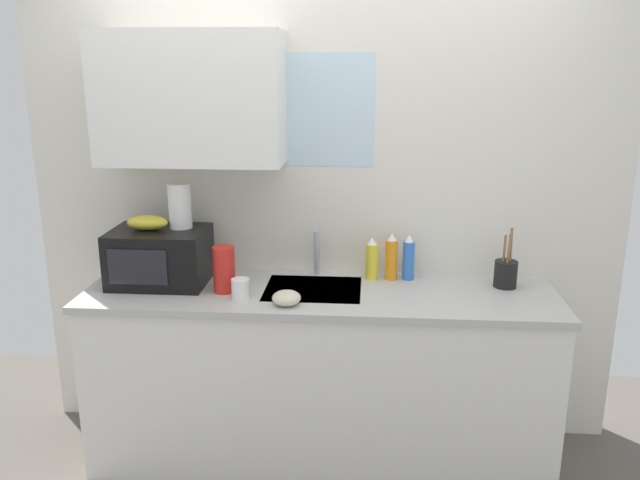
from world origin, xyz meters
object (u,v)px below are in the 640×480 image
object	(u,v)px
banana_bunch	(147,223)
small_bowl	(286,298)
paper_towel_roll	(180,206)
cereal_canister	(224,269)
dish_soap_bottle_blue	(409,258)
dish_soap_bottle_yellow	(372,260)
utensil_crock	(506,273)
dish_soap_bottle_orange	(391,258)
mug_white	(241,289)
microwave	(160,257)

from	to	relation	value
banana_bunch	small_bowl	xyz separation A→B (m)	(0.71, -0.25, -0.27)
paper_towel_roll	cereal_canister	world-z (taller)	paper_towel_roll
banana_bunch	dish_soap_bottle_blue	xyz separation A→B (m)	(1.27, 0.15, -0.20)
banana_bunch	small_bowl	world-z (taller)	banana_bunch
dish_soap_bottle_yellow	utensil_crock	distance (m)	0.65
banana_bunch	cereal_canister	xyz separation A→B (m)	(0.39, -0.10, -0.19)
banana_bunch	small_bowl	size ratio (longest dim) A/B	1.54
small_bowl	dish_soap_bottle_blue	bearing A→B (deg)	35.41
dish_soap_bottle_orange	dish_soap_bottle_blue	world-z (taller)	dish_soap_bottle_orange
paper_towel_roll	dish_soap_bottle_blue	bearing A→B (deg)	5.15
dish_soap_bottle_orange	cereal_canister	xyz separation A→B (m)	(-0.79, -0.24, -0.00)
paper_towel_roll	banana_bunch	bearing A→B (deg)	-161.57
cereal_canister	small_bowl	size ratio (longest dim) A/B	1.70
banana_bunch	dish_soap_bottle_blue	world-z (taller)	banana_bunch
paper_towel_roll	dish_soap_bottle_orange	bearing A→B (deg)	5.18
dish_soap_bottle_blue	cereal_canister	bearing A→B (deg)	-164.08
mug_white	cereal_canister	bearing A→B (deg)	136.76
paper_towel_roll	dish_soap_bottle_orange	xyz separation A→B (m)	(1.03, 0.09, -0.27)
microwave	banana_bunch	world-z (taller)	banana_bunch
microwave	paper_towel_roll	bearing A→B (deg)	27.17
paper_towel_roll	mug_white	distance (m)	0.53
dish_soap_bottle_orange	utensil_crock	world-z (taller)	utensil_crock
dish_soap_bottle_orange	dish_soap_bottle_yellow	bearing A→B (deg)	-176.25
microwave	dish_soap_bottle_yellow	bearing A→B (deg)	7.63
paper_towel_roll	small_bowl	world-z (taller)	paper_towel_roll
dish_soap_bottle_yellow	small_bowl	bearing A→B (deg)	-134.46
paper_towel_roll	dish_soap_bottle_orange	size ratio (longest dim) A/B	0.93
banana_bunch	mug_white	world-z (taller)	banana_bunch
paper_towel_roll	utensil_crock	xyz separation A→B (m)	(1.58, 0.02, -0.31)
dish_soap_bottle_yellow	utensil_crock	size ratio (longest dim) A/B	0.74
dish_soap_bottle_yellow	small_bowl	xyz separation A→B (m)	(-0.38, -0.39, -0.07)
paper_towel_roll	small_bowl	bearing A→B (deg)	-28.36
dish_soap_bottle_blue	small_bowl	size ratio (longest dim) A/B	1.77
dish_soap_bottle_orange	small_bowl	size ratio (longest dim) A/B	1.83
paper_towel_roll	small_bowl	xyz separation A→B (m)	(0.56, -0.30, -0.35)
paper_towel_roll	dish_soap_bottle_orange	distance (m)	1.07
microwave	paper_towel_roll	world-z (taller)	paper_towel_roll
dish_soap_bottle_blue	cereal_canister	world-z (taller)	dish_soap_bottle_blue
banana_bunch	paper_towel_roll	distance (m)	0.18
dish_soap_bottle_yellow	mug_white	world-z (taller)	dish_soap_bottle_yellow
banana_bunch	cereal_canister	distance (m)	0.45
banana_bunch	dish_soap_bottle_blue	bearing A→B (deg)	6.78
cereal_canister	paper_towel_roll	bearing A→B (deg)	147.99
mug_white	small_bowl	bearing A→B (deg)	-15.26
small_bowl	banana_bunch	bearing A→B (deg)	160.49
banana_bunch	dish_soap_bottle_yellow	xyz separation A→B (m)	(1.09, 0.14, -0.20)
paper_towel_roll	dish_soap_bottle_yellow	distance (m)	0.98
mug_white	paper_towel_roll	bearing A→B (deg)	144.44
paper_towel_roll	dish_soap_bottle_orange	world-z (taller)	paper_towel_roll
mug_white	small_bowl	world-z (taller)	mug_white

